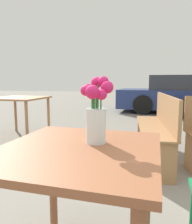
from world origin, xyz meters
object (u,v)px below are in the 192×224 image
table_front (79,172)px  parked_car (189,95)px  flower_vase (96,115)px  bench_middle (159,125)px  table_back (20,103)px

table_front → parked_car: size_ratio=0.18×
flower_vase → bench_middle: flower_vase is taller
table_back → flower_vase: bearing=-53.5°
table_front → table_back: bearing=124.7°
table_back → bench_middle: bearing=-17.0°
parked_car → bench_middle: bearing=-105.9°
bench_middle → parked_car: parked_car is taller
parked_car → table_front: bearing=-105.7°
flower_vase → table_back: bearing=126.5°
flower_vase → bench_middle: bearing=76.1°
bench_middle → parked_car: 4.86m
table_back → parked_car: 5.42m
bench_middle → table_back: (-2.39, 0.73, 0.18)m
flower_vase → bench_middle: (0.46, 1.88, -0.41)m
flower_vase → bench_middle: size_ratio=0.21×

